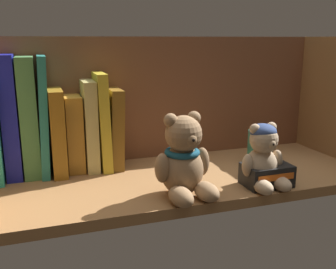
# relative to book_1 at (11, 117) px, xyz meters

# --- Properties ---
(shelf_board) EXTENTS (0.76, 0.29, 0.02)m
(shelf_board) POSITION_rel_book_1_xyz_m (0.33, -0.12, -0.13)
(shelf_board) COLOR olive
(shelf_board) RESTS_ON ground
(shelf_back_panel) EXTENTS (0.79, 0.01, 0.30)m
(shelf_back_panel) POSITION_rel_book_1_xyz_m (0.33, 0.03, 0.01)
(shelf_back_panel) COLOR brown
(shelf_back_panel) RESTS_ON ground
(book_1) EXTENTS (0.03, 0.11, 0.25)m
(book_1) POSITION_rel_book_1_xyz_m (0.00, 0.00, 0.00)
(book_1) COLOR #171C93
(book_1) RESTS_ON shelf_board
(book_2) EXTENTS (0.03, 0.11, 0.24)m
(book_2) POSITION_rel_book_1_xyz_m (0.03, -0.00, -0.00)
(book_2) COLOR #447A43
(book_2) RESTS_ON shelf_board
(book_3) EXTENTS (0.02, 0.12, 0.24)m
(book_3) POSITION_rel_book_1_xyz_m (0.06, 0.00, -0.00)
(book_3) COLOR #237369
(book_3) RESTS_ON shelf_board
(book_4) EXTENTS (0.03, 0.14, 0.18)m
(book_4) POSITION_rel_book_1_xyz_m (0.09, -0.00, -0.03)
(book_4) COLOR #8A5C18
(book_4) RESTS_ON shelf_board
(book_5) EXTENTS (0.03, 0.09, 0.16)m
(book_5) POSITION_rel_book_1_xyz_m (0.12, 0.00, -0.04)
(book_5) COLOR #AB7626
(book_5) RESTS_ON shelf_board
(book_6) EXTENTS (0.03, 0.11, 0.19)m
(book_6) POSITION_rel_book_1_xyz_m (0.15, 0.00, -0.03)
(book_6) COLOR tan
(book_6) RESTS_ON shelf_board
(book_7) EXTENTS (0.03, 0.12, 0.21)m
(book_7) POSITION_rel_book_1_xyz_m (0.18, 0.00, -0.02)
(book_7) COLOR gold
(book_7) RESTS_ON shelf_board
(book_8) EXTENTS (0.03, 0.11, 0.17)m
(book_8) POSITION_rel_book_1_xyz_m (0.21, 0.00, -0.04)
(book_8) COLOR brown
(book_8) RESTS_ON shelf_board
(teddy_bear_larger) EXTENTS (0.11, 0.12, 0.15)m
(teddy_bear_larger) POSITION_rel_book_1_xyz_m (0.29, -0.22, -0.06)
(teddy_bear_larger) COLOR #93704C
(teddy_bear_larger) RESTS_ON shelf_board
(teddy_bear_smaller) EXTENTS (0.09, 0.09, 0.12)m
(teddy_bear_smaller) POSITION_rel_book_1_xyz_m (0.45, -0.22, -0.06)
(teddy_bear_smaller) COLOR tan
(teddy_bear_smaller) RESTS_ON shelf_board
(pillar_candle) EXTENTS (0.06, 0.06, 0.08)m
(pillar_candle) POSITION_rel_book_1_xyz_m (0.52, -0.09, -0.08)
(pillar_candle) COLOR #2D7A66
(pillar_candle) RESTS_ON shelf_board
(small_product_box) EXTENTS (0.09, 0.06, 0.04)m
(small_product_box) POSITION_rel_book_1_xyz_m (0.46, -0.22, -0.10)
(small_product_box) COLOR black
(small_product_box) RESTS_ON shelf_board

